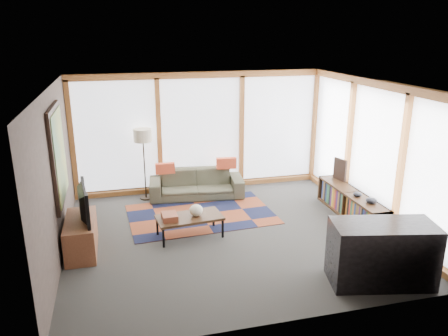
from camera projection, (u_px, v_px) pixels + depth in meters
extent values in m
plane|color=#32312F|center=(230.00, 234.00, 7.66)|extent=(5.50, 5.50, 0.00)
cube|color=#403430|center=(55.00, 176.00, 6.63)|extent=(0.04, 5.00, 2.60)
cube|color=#403430|center=(286.00, 226.00, 4.96)|extent=(5.50, 0.04, 2.60)
cube|color=silver|center=(230.00, 85.00, 6.88)|extent=(5.50, 5.00, 0.04)
cube|color=white|center=(201.00, 132.00, 9.55)|extent=(5.30, 0.02, 2.35)
cube|color=white|center=(375.00, 153.00, 7.91)|extent=(0.02, 4.80, 2.35)
cube|color=black|center=(58.00, 155.00, 6.84)|extent=(0.05, 1.35, 1.55)
cube|color=yellow|center=(60.00, 155.00, 6.85)|extent=(0.02, 1.20, 1.40)
cube|color=brown|center=(201.00, 214.00, 8.49)|extent=(2.84, 1.92, 0.01)
imported|color=#3F412F|center=(196.00, 184.00, 9.33)|extent=(2.05, 0.98, 0.58)
cube|color=#D04829|center=(165.00, 168.00, 9.05)|extent=(0.40, 0.12, 0.22)
cube|color=#D04829|center=(226.00, 163.00, 9.38)|extent=(0.44, 0.17, 0.24)
cube|color=brown|center=(170.00, 217.00, 7.34)|extent=(0.26, 0.32, 0.10)
ellipsoid|color=beige|center=(196.00, 210.00, 7.48)|extent=(0.25, 0.25, 0.20)
ellipsoid|color=black|center=(371.00, 200.00, 7.68)|extent=(0.23, 0.23, 0.10)
ellipsoid|color=black|center=(357.00, 194.00, 7.99)|extent=(0.19, 0.19, 0.08)
cube|color=black|center=(340.00, 169.00, 8.83)|extent=(0.12, 0.34, 0.44)
cube|color=brown|center=(81.00, 236.00, 7.00)|extent=(0.46, 1.11, 0.55)
imported|color=black|center=(79.00, 203.00, 6.85)|extent=(0.24, 0.98, 0.56)
cube|color=black|center=(382.00, 253.00, 6.09)|extent=(1.52, 0.94, 0.89)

